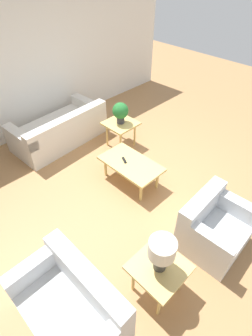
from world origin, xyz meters
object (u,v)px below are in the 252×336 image
Objects in this scene: side_table_plant at (121,126)px; loveseat at (72,306)px; armchair at (213,227)px; coffee_table at (131,165)px; sofa at (60,130)px; side_table_lamp at (159,270)px; table_lamp at (162,252)px; potted_plant at (120,111)px.

loveseat is at bearing 127.07° from side_table_plant.
armchair reaches higher than side_table_plant.
armchair is at bearing 176.96° from coffee_table.
side_table_plant is at bearing 125.64° from sofa.
table_lamp is at bearing -45.00° from side_table_lamp.
table_lamp is at bearing 63.78° from loveseat.
table_lamp reaches higher than side_table_plant.
table_lamp is at bearing 144.06° from side_table_plant.
armchair reaches higher than coffee_table.
armchair is at bearing 87.76° from sofa.
table_lamp is at bearing 144.06° from potted_plant.
sofa is 1.94m from coffee_table.
side_table_plant is 1.39× the size of potted_plant.
loveseat is at bearing 118.73° from coffee_table.
side_table_lamp is (-1.60, 1.18, 0.09)m from coffee_table.
side_table_plant and side_table_lamp have the same top height.
armchair is 1.70m from coffee_table.
table_lamp reaches higher than loveseat.
sofa is 4.61× the size of potted_plant.
coffee_table is 1.82× the size of side_table_plant.
coffee_table is at bearing 85.15° from armchair.
sofa is 3.63m from armchair.
sofa is 3.64m from loveseat.
armchair is at bearing 74.78° from loveseat.
side_table_lamp is at bearing 135.00° from table_lamp.
armchair and loveseat have the same top height.
sofa is 1.82× the size of coffee_table.
side_table_lamp reaches higher than coffee_table.
table_lamp reaches higher than side_table_lamp.
side_table_plant is at bearing 0.00° from potted_plant.
armchair is 2.73m from side_table_plant.
potted_plant is at bearing -35.94° from table_lamp.
side_table_lamp is (-2.53, 1.83, 0.00)m from side_table_plant.
loveseat is 2.98× the size of potted_plant.
sofa is at bearing 39.07° from potted_plant.
potted_plant is (0.93, -0.65, 0.42)m from coffee_table.
side_table_lamp is 3.14m from potted_plant.
table_lamp is at bearing 173.44° from armchair.
coffee_table is at bearing 118.54° from loveseat.
sofa is 3.72m from table_lamp.
coffee_table is at bearing -36.43° from table_lamp.
potted_plant is (2.62, -0.74, 0.49)m from armchair.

